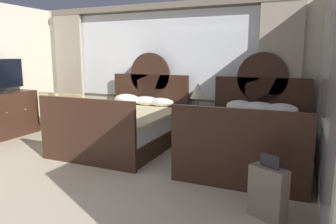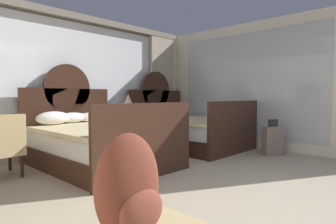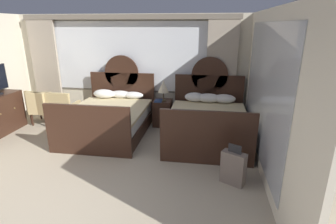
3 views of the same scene
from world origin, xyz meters
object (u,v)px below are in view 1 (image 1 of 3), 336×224
at_px(tv_flatscreen, 4,75).
at_px(armchair_by_window_centre, 57,111).
at_px(armchair_by_window_right, 58,111).
at_px(suitcase_on_floor, 268,193).
at_px(nightstand_between_beds, 196,126).
at_px(armchair_by_window_left, 78,113).
at_px(bed_near_window, 125,126).
at_px(bed_near_mirror, 251,139).
at_px(table_lamp_on_nightstand, 198,91).
at_px(book_on_nightstand, 190,109).

relative_size(tv_flatscreen, armchair_by_window_centre, 0.98).
relative_size(armchair_by_window_centre, armchair_by_window_right, 1.00).
relative_size(armchair_by_window_right, suitcase_on_floor, 1.28).
xyz_separation_m(nightstand_between_beds, armchair_by_window_right, (-3.03, -0.33, 0.13)).
height_order(tv_flatscreen, armchair_by_window_left, tv_flatscreen).
distance_m(tv_flatscreen, armchair_by_window_right, 1.26).
bearing_deg(bed_near_window, armchair_by_window_right, 169.14).
distance_m(nightstand_between_beds, suitcase_on_floor, 2.86).
bearing_deg(armchair_by_window_centre, tv_flatscreen, -128.60).
height_order(bed_near_window, armchair_by_window_centre, bed_near_window).
bearing_deg(bed_near_mirror, armchair_by_window_left, 174.39).
distance_m(bed_near_mirror, armchair_by_window_centre, 4.21).
relative_size(table_lamp_on_nightstand, suitcase_on_floor, 0.75).
relative_size(armchair_by_window_left, suitcase_on_floor, 1.28).
xyz_separation_m(bed_near_mirror, tv_flatscreen, (-4.79, -0.39, 0.88)).
relative_size(armchair_by_window_centre, suitcase_on_floor, 1.28).
height_order(nightstand_between_beds, armchair_by_window_right, armchair_by_window_right).
relative_size(book_on_nightstand, suitcase_on_floor, 0.38).
xyz_separation_m(bed_near_mirror, armchair_by_window_right, (-4.16, 0.36, 0.08)).
bearing_deg(suitcase_on_floor, book_on_nightstand, 125.41).
bearing_deg(tv_flatscreen, bed_near_window, 8.56).
height_order(bed_near_mirror, nightstand_between_beds, bed_near_mirror).
distance_m(table_lamp_on_nightstand, suitcase_on_floor, 2.93).
distance_m(armchair_by_window_right, suitcase_on_floor, 5.03).
relative_size(bed_near_window, tv_flatscreen, 2.61).
bearing_deg(suitcase_on_floor, bed_near_window, 147.68).
bearing_deg(armchair_by_window_left, nightstand_between_beds, 7.65).
relative_size(bed_near_window, armchair_by_window_centre, 2.55).
distance_m(bed_near_window, tv_flatscreen, 2.71).
distance_m(nightstand_between_beds, table_lamp_on_nightstand, 0.68).
bearing_deg(suitcase_on_floor, armchair_by_window_left, 153.01).
relative_size(bed_near_mirror, nightstand_between_beds, 3.42).
relative_size(tv_flatscreen, suitcase_on_floor, 1.25).
height_order(bed_near_mirror, suitcase_on_floor, bed_near_mirror).
xyz_separation_m(table_lamp_on_nightstand, armchair_by_window_right, (-3.06, -0.33, -0.55)).
bearing_deg(bed_near_window, table_lamp_on_nightstand, 30.95).
bearing_deg(armchair_by_window_right, book_on_nightstand, 4.74).
distance_m(bed_near_window, armchair_by_window_right, 1.94).
height_order(book_on_nightstand, armchair_by_window_centre, armchair_by_window_centre).
distance_m(book_on_nightstand, suitcase_on_floor, 2.86).
bearing_deg(bed_near_mirror, book_on_nightstand, 153.61).
relative_size(bed_near_mirror, tv_flatscreen, 2.61).
bearing_deg(armchair_by_window_left, suitcase_on_floor, -26.99).
relative_size(bed_near_window, book_on_nightstand, 8.55).
relative_size(armchair_by_window_left, armchair_by_window_right, 1.00).
distance_m(bed_near_mirror, suitcase_on_floor, 1.76).
distance_m(bed_near_window, nightstand_between_beds, 1.33).
xyz_separation_m(tv_flatscreen, suitcase_on_floor, (5.22, -1.32, -0.98)).
bearing_deg(armchair_by_window_right, table_lamp_on_nightstand, 6.15).
bearing_deg(nightstand_between_beds, suitcase_on_floor, -57.00).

